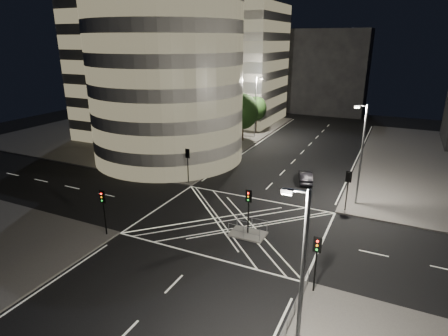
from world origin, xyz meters
The scene contains 24 objects.
ground centered at (0.00, 0.00, 0.00)m, with size 120.00×120.00×0.00m, color black.
sidewalk_far_left centered at (-29.00, 27.00, 0.07)m, with size 42.00×42.00×0.15m, color #565351.
central_island centered at (2.00, -1.50, 0.07)m, with size 3.00×2.00×0.15m, color slate.
office_tower_curved centered at (-20.74, 18.74, 12.65)m, with size 30.00×29.00×27.20m.
office_block_rear centered at (-22.00, 42.00, 11.15)m, with size 24.00×16.00×22.00m, color gray.
building_far_end centered at (-4.00, 58.00, 9.00)m, with size 18.00×8.00×18.00m, color black.
tree_a centered at (-10.50, 9.00, 4.53)m, with size 4.13×4.13×6.76m.
tree_b centered at (-10.50, 15.00, 4.59)m, with size 4.96×4.96×7.30m.
tree_c centered at (-10.50, 21.00, 4.44)m, with size 3.59×3.59×6.38m.
tree_d centered at (-10.50, 27.00, 4.91)m, with size 4.97×4.97×7.62m.
tree_e centered at (-10.50, 33.00, 4.45)m, with size 3.65×3.65×6.41m.
traffic_signal_fl centered at (-8.80, 6.80, 2.91)m, with size 0.55×0.22×4.00m.
traffic_signal_nl centered at (-8.80, -6.80, 2.91)m, with size 0.55×0.22×4.00m.
traffic_signal_fr centered at (8.80, 6.80, 2.91)m, with size 0.55×0.22×4.00m.
traffic_signal_nr centered at (8.80, -6.80, 2.91)m, with size 0.55×0.22×4.00m.
traffic_signal_island centered at (2.00, -1.50, 2.91)m, with size 0.55×0.22×4.00m.
street_lamp_left_near centered at (-9.44, 12.00, 5.54)m, with size 1.25×0.25×10.00m.
street_lamp_left_far centered at (-9.44, 30.00, 5.54)m, with size 1.25×0.25×10.00m.
street_lamp_right_far centered at (9.44, 9.00, 5.54)m, with size 1.25×0.25×10.00m.
street_lamp_right_near centered at (9.44, -14.00, 5.54)m, with size 1.25×0.25×10.00m.
railing_near_right centered at (8.30, -12.15, 0.70)m, with size 0.06×11.70×1.10m, color slate.
railing_island_south centered at (2.00, -2.40, 0.70)m, with size 2.80×0.06×1.10m, color slate.
railing_island_north centered at (2.00, -0.60, 0.70)m, with size 2.80×0.06×1.10m, color slate.
sedan centered at (3.37, 12.94, 0.67)m, with size 1.41×4.04×1.33m, color black.
Camera 1 is at (12.38, -28.00, 15.83)m, focal length 30.00 mm.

